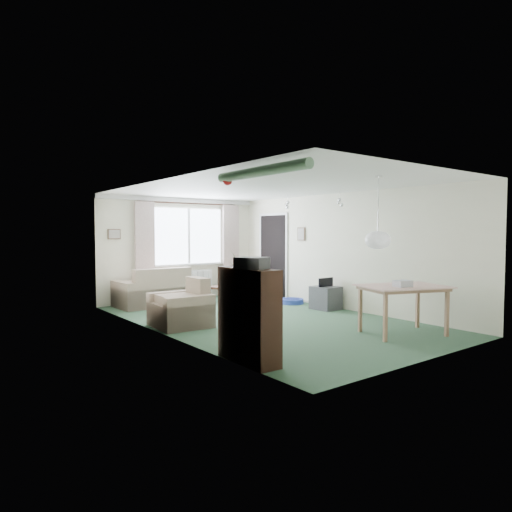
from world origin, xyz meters
TOP-DOWN VIEW (x-y plane):
  - ground at (0.00, 0.00)m, footprint 6.50×6.50m
  - window at (0.20, 3.23)m, footprint 1.80×0.03m
  - curtain_rod at (0.20, 3.15)m, footprint 2.60×0.03m
  - curtain_left at (-0.95, 3.13)m, footprint 0.45×0.08m
  - curtain_right at (1.35, 3.13)m, footprint 0.45×0.08m
  - radiator at (0.20, 3.19)m, footprint 1.20×0.10m
  - doorway at (1.99, 2.20)m, footprint 0.03×0.95m
  - pendant_lamp at (0.20, -2.30)m, footprint 0.36×0.36m
  - tinsel_garland at (-1.92, -2.30)m, footprint 1.60×1.60m
  - bauble_cluster_a at (1.30, 0.90)m, footprint 0.20×0.20m
  - bauble_cluster_b at (1.60, -0.30)m, footprint 0.20×0.20m
  - wall_picture_back at (-1.60, 3.23)m, footprint 0.28×0.03m
  - wall_picture_right at (1.98, 1.20)m, footprint 0.03×0.24m
  - sofa at (-0.88, 2.75)m, footprint 1.69×0.94m
  - armchair_corner at (1.48, 2.73)m, footprint 1.11×1.09m
  - armchair_left at (-1.50, 0.44)m, footprint 0.91×0.96m
  - coffee_table at (0.68, 2.39)m, footprint 0.88×0.65m
  - photo_frame at (0.62, 2.43)m, footprint 0.12×0.06m
  - bookshelf at (-1.84, -1.96)m, footprint 0.35×0.96m
  - hifi_box at (-1.88, -2.08)m, footprint 0.39×0.43m
  - houseplant at (-1.65, -1.62)m, footprint 0.62×0.62m
  - dining_table at (0.97, -2.19)m, footprint 1.38×1.14m
  - gift_box at (0.84, -2.28)m, footprint 0.28×0.23m
  - tv_cube at (1.70, 0.15)m, footprint 0.49×0.53m
  - pet_bed at (1.64, 1.14)m, footprint 0.70×0.70m

SIDE VIEW (x-z plane):
  - ground at x=0.00m, z-range 0.00..0.00m
  - pet_bed at x=1.64m, z-range 0.00..0.11m
  - coffee_table at x=0.68m, z-range 0.00..0.36m
  - tv_cube at x=1.70m, z-range 0.00..0.47m
  - dining_table at x=0.97m, z-range 0.00..0.74m
  - armchair_corner at x=1.48m, z-range 0.00..0.77m
  - radiator at x=0.20m, z-range 0.12..0.68m
  - armchair_left at x=-1.50m, z-range 0.00..0.81m
  - sofa at x=-0.88m, z-range 0.00..0.83m
  - photo_frame at x=0.62m, z-range 0.36..0.52m
  - bookshelf at x=-1.84m, z-range 0.00..1.16m
  - houseplant at x=-1.65m, z-range 0.00..1.29m
  - gift_box at x=0.84m, z-range 0.74..0.86m
  - doorway at x=1.99m, z-range 0.00..2.00m
  - hifi_box at x=-1.88m, z-range 1.16..1.30m
  - curtain_left at x=-0.95m, z-range 0.27..2.27m
  - curtain_right at x=1.35m, z-range 0.27..2.27m
  - pendant_lamp at x=0.20m, z-range 1.30..1.66m
  - window at x=0.20m, z-range 0.85..2.15m
  - wall_picture_back at x=-1.60m, z-range 1.44..1.66m
  - wall_picture_right at x=1.98m, z-range 1.40..1.70m
  - bauble_cluster_a at x=1.30m, z-range 2.12..2.32m
  - bauble_cluster_b at x=1.60m, z-range 2.12..2.32m
  - curtain_rod at x=0.20m, z-range 2.25..2.29m
  - tinsel_garland at x=-1.92m, z-range 2.22..2.34m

